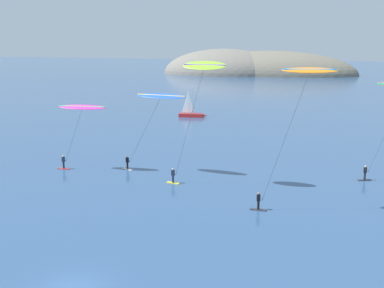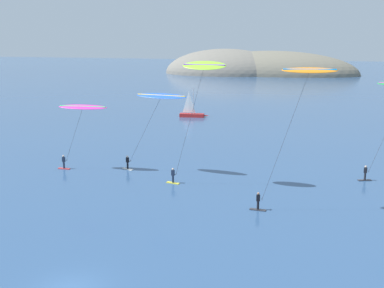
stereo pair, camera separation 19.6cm
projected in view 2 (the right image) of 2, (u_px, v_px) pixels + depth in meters
headland_island at (249, 74)px, 203.02m from camera, size 81.06×36.37×20.80m
sailboat_near at (193, 114)px, 94.94m from camera, size 5.95×1.87×5.70m
kitesurfer_magenta at (81, 112)px, 56.00m from camera, size 6.55×1.59×7.90m
kitesurfer_blue at (159, 101)px, 54.37m from camera, size 8.52×2.05×9.39m
kitesurfer_lime at (201, 76)px, 48.74m from camera, size 6.63×1.80×13.26m
kitesurfer_orange at (304, 85)px, 41.37m from camera, size 7.16×1.88×13.11m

